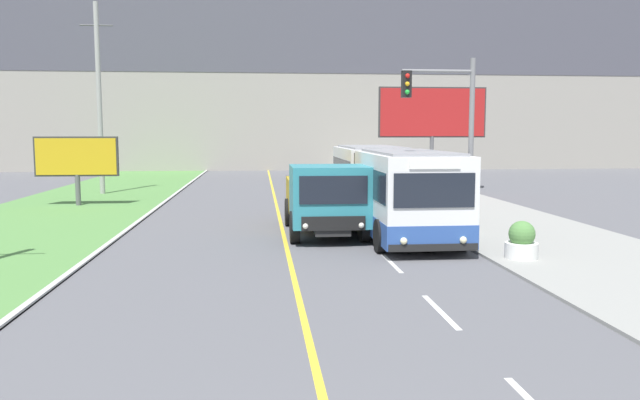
{
  "coord_description": "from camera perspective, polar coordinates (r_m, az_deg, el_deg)",
  "views": [
    {
      "loc": [
        -0.82,
        -4.01,
        3.57
      ],
      "look_at": [
        1.1,
        15.62,
        1.4
      ],
      "focal_mm": 35.0,
      "sensor_mm": 36.0,
      "label": 1
    }
  ],
  "objects": [
    {
      "name": "planter_round_near",
      "position": [
        18.12,
        17.95,
        -3.66
      ],
      "size": [
        0.9,
        0.9,
        1.04
      ],
      "color": "silver",
      "rests_on": "sidewalk_right"
    },
    {
      "name": "traffic_light_mast",
      "position": [
        19.65,
        11.87,
        6.5
      ],
      "size": [
        2.28,
        0.32,
        5.79
      ],
      "color": "slate",
      "rests_on": "ground_plane"
    },
    {
      "name": "dump_truck",
      "position": [
        21.09,
        0.57,
        -0.04
      ],
      "size": [
        2.57,
        6.58,
        2.47
      ],
      "color": "black",
      "rests_on": "ground_plane"
    },
    {
      "name": "planter_round_second",
      "position": [
        22.35,
        12.99,
        -1.69
      ],
      "size": [
        0.88,
        0.88,
        1.03
      ],
      "color": "silver",
      "rests_on": "sidewalk_right"
    },
    {
      "name": "car_distant",
      "position": [
        34.2,
        2.39,
        1.44
      ],
      "size": [
        1.8,
        4.3,
        1.45
      ],
      "color": "silver",
      "rests_on": "ground_plane"
    },
    {
      "name": "billboard_large",
      "position": [
        38.12,
        10.24,
        7.7
      ],
      "size": [
        6.5,
        0.24,
        6.21
      ],
      "color": "#59595B",
      "rests_on": "ground_plane"
    },
    {
      "name": "utility_pole_far",
      "position": [
        37.76,
        -19.54,
        8.75
      ],
      "size": [
        1.8,
        0.28,
        10.76
      ],
      "color": "#9E9E99",
      "rests_on": "ground_plane"
    },
    {
      "name": "city_bus",
      "position": [
        23.55,
        6.15,
        1.2
      ],
      "size": [
        2.74,
        12.87,
        2.95
      ],
      "color": "white",
      "rests_on": "ground_plane"
    },
    {
      "name": "billboard_small",
      "position": [
        32.12,
        -21.37,
        3.58
      ],
      "size": [
        3.9,
        0.24,
        3.34
      ],
      "color": "#59595B",
      "rests_on": "ground_plane"
    },
    {
      "name": "apartment_block_background",
      "position": [
        62.02,
        -4.92,
        14.68
      ],
      "size": [
        80.0,
        8.04,
        25.33
      ],
      "color": "gray",
      "rests_on": "ground_plane"
    }
  ]
}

